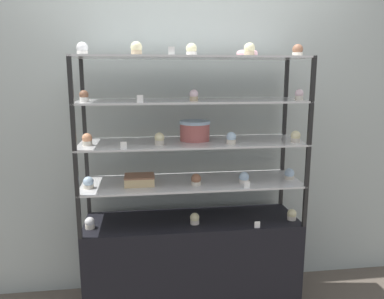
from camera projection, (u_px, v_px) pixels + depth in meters
name	position (u px, v px, depth m)	size (l,w,h in m)	color
back_wall	(185.00, 118.00, 2.75)	(8.00, 0.05, 2.60)	#A8B2AD
display_base	(192.00, 264.00, 2.59)	(1.43, 0.44, 0.66)	black
display_riser_lower	(192.00, 183.00, 2.47)	(1.43, 0.44, 0.27)	black
display_riser_middle	(192.00, 144.00, 2.42)	(1.43, 0.44, 0.27)	black
display_riser_upper	(192.00, 102.00, 2.37)	(1.43, 0.44, 0.27)	black
display_riser_top	(192.00, 59.00, 2.31)	(1.43, 0.44, 0.27)	black
layer_cake_centerpiece	(195.00, 131.00, 2.44)	(0.20, 0.20, 0.13)	#C66660
sheet_cake_frosted	(139.00, 180.00, 2.39)	(0.19, 0.15, 0.06)	#DBBC84
cupcake_0	(90.00, 223.00, 2.37)	(0.06, 0.06, 0.07)	beige
cupcake_1	(195.00, 219.00, 2.44)	(0.06, 0.06, 0.07)	beige
cupcake_2	(292.00, 215.00, 2.51)	(0.06, 0.06, 0.07)	beige
price_tag_0	(257.00, 225.00, 2.37)	(0.04, 0.00, 0.04)	white
cupcake_3	(88.00, 183.00, 2.31)	(0.06, 0.06, 0.07)	beige
cupcake_4	(196.00, 180.00, 2.38)	(0.06, 0.06, 0.07)	beige
cupcake_5	(244.00, 178.00, 2.42)	(0.06, 0.06, 0.07)	white
cupcake_6	(289.00, 174.00, 2.51)	(0.06, 0.06, 0.07)	beige
price_tag_1	(247.00, 185.00, 2.31)	(0.04, 0.00, 0.04)	white
cupcake_7	(87.00, 140.00, 2.27)	(0.06, 0.06, 0.08)	beige
cupcake_8	(159.00, 139.00, 2.30)	(0.06, 0.06, 0.08)	beige
cupcake_9	(231.00, 138.00, 2.33)	(0.06, 0.06, 0.08)	beige
cupcake_10	(296.00, 137.00, 2.38)	(0.06, 0.06, 0.08)	beige
price_tag_2	(124.00, 145.00, 2.16)	(0.04, 0.00, 0.04)	white
cupcake_11	(84.00, 96.00, 2.19)	(0.05, 0.05, 0.07)	white
cupcake_12	(195.00, 95.00, 2.28)	(0.05, 0.05, 0.07)	#CCB28C
cupcake_13	(299.00, 95.00, 2.35)	(0.05, 0.05, 0.07)	beige
price_tag_3	(140.00, 99.00, 2.12)	(0.04, 0.00, 0.04)	white
cupcake_14	(82.00, 49.00, 2.18)	(0.07, 0.07, 0.08)	white
cupcake_15	(136.00, 49.00, 2.15)	(0.07, 0.07, 0.08)	#CCB28C
cupcake_16	(191.00, 50.00, 2.26)	(0.07, 0.07, 0.08)	white
cupcake_17	(249.00, 50.00, 2.23)	(0.07, 0.07, 0.08)	#CCB28C
cupcake_18	(298.00, 51.00, 2.34)	(0.07, 0.07, 0.08)	beige
price_tag_4	(171.00, 51.00, 2.09)	(0.04, 0.00, 0.04)	white
donut_glazed	(247.00, 54.00, 2.41)	(0.14, 0.14, 0.04)	#EFB2BC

